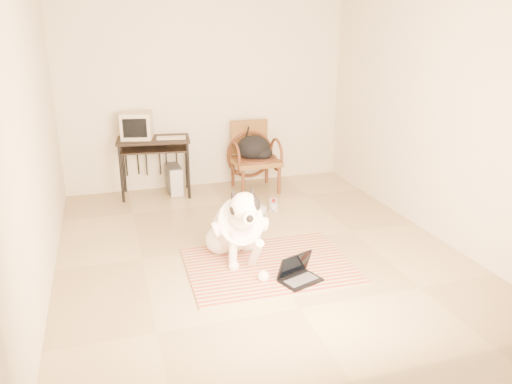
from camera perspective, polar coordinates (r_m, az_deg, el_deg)
name	(u,v)px	position (r m, az deg, el deg)	size (l,w,h in m)	color
floor	(253,245)	(5.38, -0.32, -6.03)	(4.50, 4.50, 0.00)	tan
wall_back	(206,91)	(7.12, -5.69, 11.39)	(4.50, 4.50, 0.00)	beige
wall_front	(365,189)	(2.95, 12.40, 0.35)	(4.50, 4.50, 0.00)	beige
wall_left	(34,132)	(4.80, -24.01, 6.25)	(4.50, 4.50, 0.00)	beige
wall_right	(427,110)	(5.86, 18.97, 8.87)	(4.50, 4.50, 0.00)	beige
rug	(269,265)	(4.93, 1.48, -8.39)	(1.60, 1.24, 0.02)	red
dog	(237,227)	(4.93, -2.13, -4.06)	(0.58, 1.21, 0.87)	white
laptop	(298,274)	(4.64, 4.83, -9.29)	(0.42, 0.36, 0.25)	black
computer_desk	(154,147)	(6.83, -11.59, 5.08)	(1.01, 0.64, 0.79)	black
crt_monitor	(137,125)	(6.83, -13.46, 7.41)	(0.46, 0.44, 0.35)	#BDB094
desk_keyboard	(171,138)	(6.76, -9.66, 6.13)	(0.38, 0.14, 0.02)	#BDB094
pc_tower	(174,180)	(7.00, -9.33, 1.42)	(0.19, 0.43, 0.39)	#48474A
rattan_chair	(254,156)	(7.02, -0.22, 4.11)	(0.64, 0.61, 0.95)	brown
backpack	(255,149)	(6.92, -0.11, 4.95)	(0.48, 0.39, 0.35)	black
sneaker_left	(256,208)	(6.25, -0.06, -1.88)	(0.22, 0.35, 0.11)	silver
sneaker_right	(274,205)	(6.40, 2.02, -1.47)	(0.19, 0.29, 0.09)	silver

